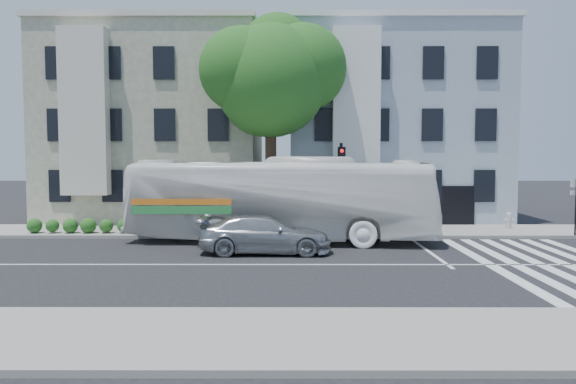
{
  "coord_description": "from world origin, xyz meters",
  "views": [
    {
      "loc": [
        0.93,
        -19.54,
        3.94
      ],
      "look_at": [
        0.87,
        2.48,
        2.4
      ],
      "focal_mm": 35.0,
      "sensor_mm": 36.0,
      "label": 1
    }
  ],
  "objects_px": {
    "bus": "(281,199)",
    "fire_hydrant": "(509,220)",
    "traffic_signal": "(341,177)",
    "sedan": "(265,234)"
  },
  "relations": [
    {
      "from": "traffic_signal",
      "to": "bus",
      "type": "bearing_deg",
      "value": 175.64
    },
    {
      "from": "traffic_signal",
      "to": "fire_hydrant",
      "type": "xyz_separation_m",
      "value": [
        8.67,
        2.5,
        -2.27
      ]
    },
    {
      "from": "traffic_signal",
      "to": "fire_hydrant",
      "type": "height_order",
      "value": "traffic_signal"
    },
    {
      "from": "traffic_signal",
      "to": "sedan",
      "type": "bearing_deg",
      "value": -152.07
    },
    {
      "from": "bus",
      "to": "fire_hydrant",
      "type": "bearing_deg",
      "value": -67.97
    },
    {
      "from": "bus",
      "to": "fire_hydrant",
      "type": "height_order",
      "value": "bus"
    },
    {
      "from": "sedan",
      "to": "fire_hydrant",
      "type": "distance_m",
      "value": 13.49
    },
    {
      "from": "sedan",
      "to": "fire_hydrant",
      "type": "xyz_separation_m",
      "value": [
        11.98,
        6.2,
        -0.19
      ]
    },
    {
      "from": "bus",
      "to": "fire_hydrant",
      "type": "xyz_separation_m",
      "value": [
        11.38,
        3.27,
        -1.32
      ]
    },
    {
      "from": "sedan",
      "to": "traffic_signal",
      "type": "bearing_deg",
      "value": -41.55
    }
  ]
}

